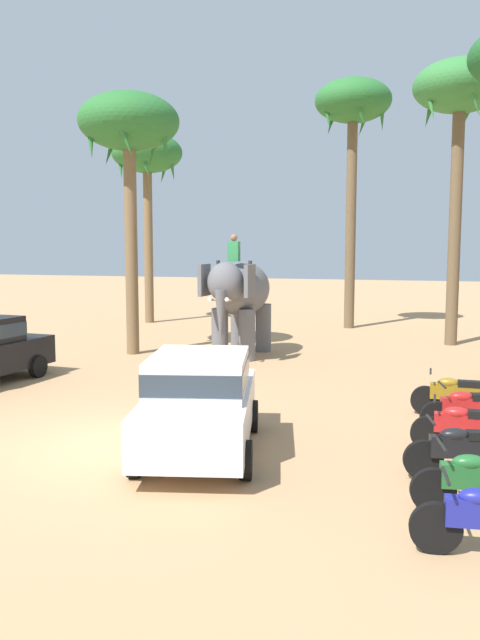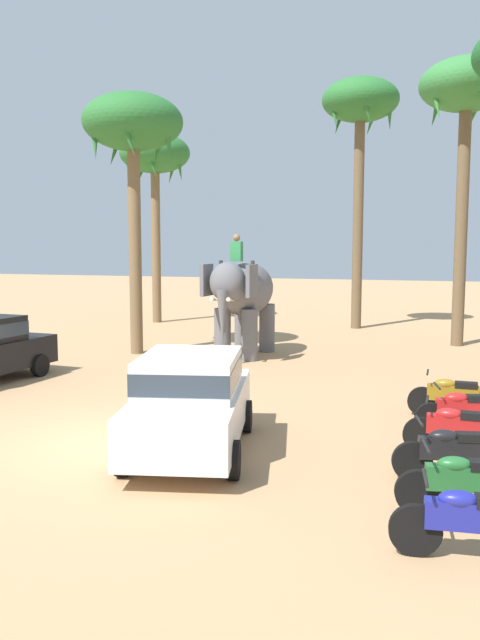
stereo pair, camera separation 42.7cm
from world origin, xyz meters
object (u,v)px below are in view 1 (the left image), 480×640
Objects in this scene: motorcycle_fourth_in_row at (465,427)px; palm_tree_far_back at (129,129)px; car_sedan_foreground at (200,399)px; motorcycle_second_in_row at (480,480)px; motorcycle_mid_row at (464,450)px; palm_tree_behind_elephant at (147,159)px; elephant_with_mahout at (240,294)px; motorcycle_far_in_row at (469,409)px; palm_tree_left_of_road at (353,111)px; motorcycle_end_of_row at (455,394)px; palm_tree_leaning_seaward at (460,97)px.

palm_tree_far_back reaches higher than motorcycle_fourth_in_row.
car_sedan_foreground is 2.46× the size of motorcycle_second_in_row.
motorcycle_mid_row is 15.06m from palm_tree_far_back.
palm_tree_behind_elephant is (-13.44, 15.88, 7.00)m from motorcycle_fourth_in_row.
elephant_with_mahout reaches higher than motorcycle_far_in_row.
motorcycle_second_in_row is 0.17× the size of palm_tree_left_of_road.
elephant_with_mahout is 2.16× the size of motorcycle_end_of_row.
palm_tree_left_of_road is 1.06× the size of palm_tree_leaning_seaward.
palm_tree_far_back is 11.34m from palm_tree_leaning_seaward.
motorcycle_end_of_row is at bearing 92.75° from motorcycle_fourth_in_row.
car_sedan_foreground is 4.51m from motorcycle_fourth_in_row.
palm_tree_far_back is (-5.80, 8.92, 6.26)m from car_sedan_foreground.
motorcycle_fourth_in_row is 15.22m from palm_tree_leaning_seaward.
elephant_with_mahout is 0.47× the size of palm_tree_far_back.
palm_tree_leaning_seaward is (13.32, -3.04, 1.16)m from palm_tree_behind_elephant.
palm_tree_leaning_seaward is at bearing 91.13° from motorcycle_far_in_row.
palm_tree_leaning_seaward is (9.97, 5.21, 1.43)m from palm_tree_far_back.
palm_tree_left_of_road is (9.14, 0.76, 1.68)m from palm_tree_behind_elephant.
palm_tree_left_of_road is (-4.41, 15.35, 8.68)m from motorcycle_far_in_row.
motorcycle_fourth_in_row is 0.22× the size of palm_tree_far_back.
motorcycle_fourth_in_row is 0.17× the size of palm_tree_left_of_road.
motorcycle_mid_row is 0.21× the size of palm_tree_far_back.
palm_tree_leaning_seaward is (4.18, -3.80, -0.53)m from palm_tree_left_of_road.
palm_tree_behind_elephant reaches higher than motorcycle_fourth_in_row.
motorcycle_end_of_row is 0.18× the size of palm_tree_leaning_seaward.
motorcycle_fourth_in_row is 1.01× the size of motorcycle_far_in_row.
motorcycle_far_in_row is (-0.02, 3.89, 0.00)m from motorcycle_second_in_row.
car_sedan_foreground is at bearing -163.37° from motorcycle_fourth_in_row.
palm_tree_left_of_road is at bearing 90.02° from car_sedan_foreground.
palm_tree_leaning_seaward reaches higher than motorcycle_far_in_row.
motorcycle_fourth_in_row and motorcycle_end_of_row have the same top height.
motorcycle_fourth_in_row is (-0.12, 2.59, 0.00)m from motorcycle_second_in_row.
elephant_with_mahout reaches higher than motorcycle_end_of_row.
elephant_with_mahout is at bearing 134.09° from motorcycle_far_in_row.
car_sedan_foreground is at bearing -89.98° from palm_tree_left_of_road.
palm_tree_behind_elephant is at bearing 167.16° from palm_tree_leaning_seaward.
motorcycle_far_in_row is at bearing -31.86° from palm_tree_far_back.
motorcycle_second_in_row is 3.89m from motorcycle_far_in_row.
palm_tree_behind_elephant reaches higher than motorcycle_second_in_row.
car_sedan_foreground is 2.47× the size of motorcycle_mid_row.
motorcycle_mid_row is (-0.17, 1.25, 0.00)m from motorcycle_second_in_row.
motorcycle_second_in_row is 0.99× the size of motorcycle_end_of_row.
car_sedan_foreground is 2.44× the size of motorcycle_end_of_row.
car_sedan_foreground is 1.13× the size of elephant_with_mahout.
palm_tree_behind_elephant is at bearing -175.22° from palm_tree_left_of_road.
car_sedan_foreground is at bearing -149.58° from motorcycle_far_in_row.
palm_tree_left_of_road is at bearing 106.02° from motorcycle_far_in_row.
palm_tree_left_of_road is (-4.42, 19.23, 8.68)m from motorcycle_second_in_row.
motorcycle_far_in_row is 0.21× the size of palm_tree_far_back.
car_sedan_foreground reaches higher than motorcycle_fourth_in_row.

